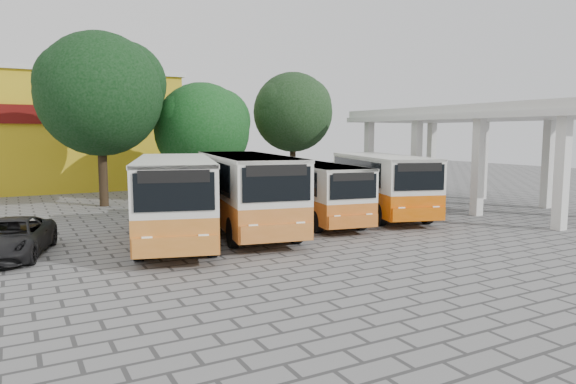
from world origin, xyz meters
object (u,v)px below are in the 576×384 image
bus_far_left (175,194)px  bus_centre_left (247,188)px  parked_car (10,238)px  bus_centre_right (317,189)px  bus_far_right (382,181)px

bus_far_left → bus_centre_left: (3.12, 0.50, 0.02)m
bus_centre_left → parked_car: 8.63m
bus_centre_right → parked_car: bus_centre_right is taller
bus_far_right → parked_car: 16.05m
bus_centre_left → bus_far_left: bearing=-160.3°
bus_centre_left → parked_car: bearing=-166.9°
bus_far_right → bus_far_left: bearing=-157.0°
bus_far_left → bus_centre_right: 6.90m
bus_centre_right → parked_car: size_ratio=1.69×
bus_centre_left → bus_far_right: 7.47m
bus_centre_right → parked_car: (-12.23, -0.89, -0.90)m
bus_far_left → parked_car: size_ratio=2.02×
bus_far_right → parked_car: (-15.98, -1.01, -1.08)m
bus_centre_left → bus_far_right: bus_centre_left is taller
bus_centre_left → bus_centre_right: bearing=18.6°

